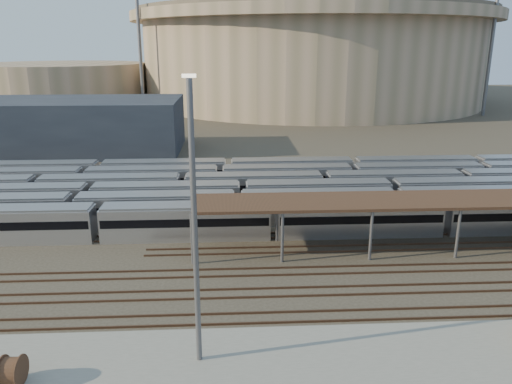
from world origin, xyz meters
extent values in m
plane|color=#383026|center=(0.00, 0.00, 0.00)|extent=(420.00, 420.00, 0.00)
cube|color=gray|center=(-5.00, -15.00, 0.10)|extent=(50.00, 9.00, 0.20)
cube|color=silver|center=(0.30, 8.00, 1.80)|extent=(112.00, 2.90, 3.60)
cube|color=silver|center=(-3.46, 12.20, 1.80)|extent=(112.00, 2.90, 3.60)
cube|color=silver|center=(-2.77, 16.40, 1.80)|extent=(112.00, 2.90, 3.60)
cube|color=silver|center=(8.19, 20.60, 1.80)|extent=(112.00, 2.90, 3.60)
cube|color=silver|center=(-5.74, 24.80, 1.80)|extent=(112.00, 2.90, 3.60)
cube|color=silver|center=(-4.53, 29.00, 1.80)|extent=(112.00, 2.90, 3.60)
cylinder|color=#5D5C62|center=(-8.00, 1.30, 2.50)|extent=(0.30, 0.30, 5.00)
cylinder|color=#5D5C62|center=(-8.00, 6.70, 2.50)|extent=(0.30, 0.30, 5.00)
cylinder|color=#5D5C62|center=(0.57, 1.30, 2.50)|extent=(0.30, 0.30, 5.00)
cylinder|color=#5D5C62|center=(0.57, 6.70, 2.50)|extent=(0.30, 0.30, 5.00)
cylinder|color=#5D5C62|center=(9.14, 1.30, 2.50)|extent=(0.30, 0.30, 5.00)
cylinder|color=#5D5C62|center=(9.14, 6.70, 2.50)|extent=(0.30, 0.30, 5.00)
cylinder|color=#5D5C62|center=(17.71, 1.30, 2.50)|extent=(0.30, 0.30, 5.00)
cylinder|color=#5D5C62|center=(17.71, 6.70, 2.50)|extent=(0.30, 0.30, 5.00)
cube|color=#332215|center=(22.00, 4.00, 5.15)|extent=(60.00, 6.00, 0.30)
cube|color=#4C3323|center=(0.00, -1.75, 0.09)|extent=(170.00, 0.12, 0.18)
cube|color=#4C3323|center=(0.00, -0.25, 0.09)|extent=(170.00, 0.12, 0.18)
cube|color=#4C3323|center=(0.00, -5.75, 0.09)|extent=(170.00, 0.12, 0.18)
cube|color=#4C3323|center=(0.00, -4.25, 0.09)|extent=(170.00, 0.12, 0.18)
cube|color=#4C3323|center=(0.00, -9.75, 0.09)|extent=(170.00, 0.12, 0.18)
cube|color=#4C3323|center=(0.00, -8.25, 0.09)|extent=(170.00, 0.12, 0.18)
cylinder|color=tan|center=(25.00, 140.00, 14.00)|extent=(116.00, 116.00, 28.00)
cylinder|color=tan|center=(25.00, 140.00, 29.50)|extent=(124.00, 124.00, 3.00)
cylinder|color=brown|center=(25.00, 140.00, 31.75)|extent=(120.00, 120.00, 1.50)
cylinder|color=tan|center=(-60.00, 130.00, 7.00)|extent=(56.00, 56.00, 14.00)
cube|color=#1E232D|center=(-35.00, 55.00, 5.00)|extent=(42.00, 20.00, 10.00)
cylinder|color=#5D5C62|center=(-30.00, 110.00, 18.00)|extent=(1.00, 1.00, 36.00)
cylinder|color=#5D5C62|center=(70.00, 100.00, 18.00)|extent=(1.00, 1.00, 36.00)
cylinder|color=#5D5C62|center=(-10.00, 160.00, 18.00)|extent=(1.00, 1.00, 36.00)
cylinder|color=#523020|center=(-17.75, -16.13, 1.18)|extent=(1.21, 2.03, 1.97)
cylinder|color=#5D5C62|center=(-6.53, -14.14, 9.32)|extent=(0.36, 0.36, 18.24)
cube|color=#FFF2CC|center=(-6.53, -14.14, 18.54)|extent=(0.81, 0.34, 0.20)
camera|label=1|loc=(-4.32, -42.80, 20.27)|focal=35.00mm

